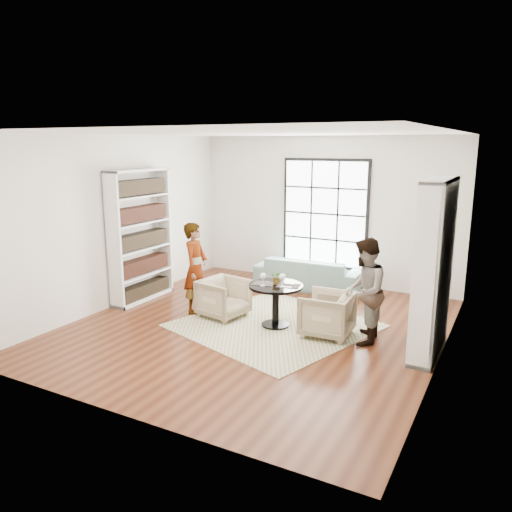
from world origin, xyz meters
The scene contains 16 objects.
ground centered at (0.00, 0.00, 0.00)m, with size 6.00×6.00×0.00m, color #572A14.
room_shell centered at (0.00, 0.54, 1.26)m, with size 6.00×6.01×6.00m.
rug centered at (0.23, 0.18, 0.01)m, with size 2.64×2.64×0.01m, color #C6BB94.
pedestal_table centered at (0.25, 0.17, 0.50)m, with size 0.86×0.86×0.69m.
sofa centered at (-0.11, 2.45, 0.31)m, with size 2.12×0.83×0.62m, color slate.
armchair_left centered at (-0.71, 0.17, 0.33)m, with size 0.70×0.72×0.65m, color tan.
armchair_right centered at (1.10, 0.19, 0.34)m, with size 0.72×0.74×0.67m, color #C2B48A.
person_left centered at (-1.26, 0.17, 0.78)m, with size 0.57×0.37×1.56m, color gray.
person_right centered at (1.65, 0.19, 0.77)m, with size 0.75×0.59×1.55m, color gray.
placemat_left centered at (0.06, 0.14, 0.69)m, with size 0.34×0.26×0.01m, color #292523.
placemat_right centered at (0.45, 0.21, 0.69)m, with size 0.34×0.26×0.01m, color #292523.
cutlery_left centered at (0.06, 0.14, 0.70)m, with size 0.14×0.22×0.01m, color silver, non-canonical shape.
cutlery_right centered at (0.45, 0.21, 0.70)m, with size 0.14×0.22×0.01m, color silver, non-canonical shape.
wine_glass_left centered at (0.10, 0.03, 0.84)m, with size 0.09×0.09×0.21m.
wine_glass_right centered at (0.39, 0.11, 0.84)m, with size 0.10×0.10×0.21m.
flower_centerpiece centered at (0.25, 0.21, 0.79)m, with size 0.19×0.16×0.21m, color gray.
Camera 1 is at (3.52, -6.60, 2.85)m, focal length 35.00 mm.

